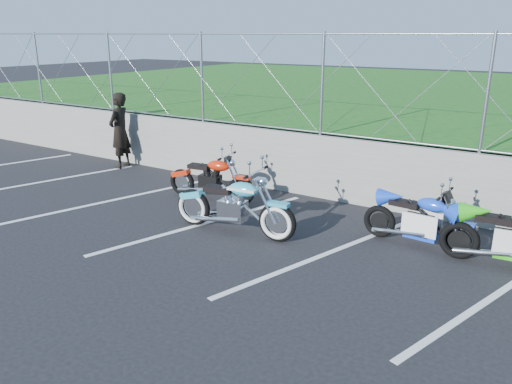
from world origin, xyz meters
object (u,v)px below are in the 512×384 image
Objects in this scene: naked_orange at (212,180)px; person_standing at (120,131)px; cruiser_turquoise at (235,208)px; sportbike_blue at (421,222)px.

naked_orange is 1.04× the size of person_standing.
cruiser_turquoise is 1.23× the size of sportbike_blue.
sportbike_blue is at bearing -9.36° from naked_orange.
naked_orange is 4.21m from sportbike_blue.
naked_orange reaches higher than sportbike_blue.
cruiser_turquoise is at bearing 53.72° from person_standing.
person_standing reaches higher than sportbike_blue.
naked_orange is at bearing -177.31° from sportbike_blue.
cruiser_turquoise reaches higher than sportbike_blue.
person_standing reaches higher than naked_orange.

